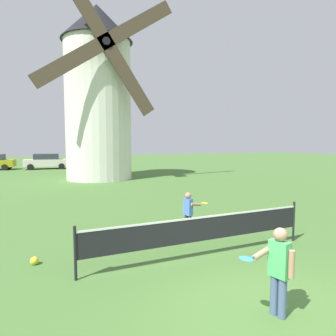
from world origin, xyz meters
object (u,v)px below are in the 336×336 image
at_px(tennis_net, 203,229).
at_px(parked_car_silver, 98,159).
at_px(parked_car_cream, 46,161).
at_px(windmill, 98,91).
at_px(player_near, 278,267).
at_px(player_far, 189,210).
at_px(stray_ball, 34,261).

distance_m(tennis_net, parked_car_silver, 28.52).
bearing_deg(parked_car_cream, tennis_net, -85.27).
bearing_deg(parked_car_silver, windmill, -100.61).
xyz_separation_m(tennis_net, player_near, (-0.20, -2.60, 0.12)).
height_order(player_near, parked_car_silver, parked_car_silver).
relative_size(windmill, player_far, 11.10).
height_order(windmill, tennis_net, windmill).
xyz_separation_m(tennis_net, player_far, (0.59, 1.79, 0.02)).
relative_size(player_far, stray_ball, 6.78).
bearing_deg(parked_car_silver, stray_ball, -104.15).
xyz_separation_m(parked_car_cream, parked_car_silver, (5.44, 0.99, -0.00)).
xyz_separation_m(player_near, parked_car_cream, (-2.06, 29.95, 0.01)).
height_order(windmill, player_far, windmill).
bearing_deg(player_far, parked_car_silver, 84.42).
xyz_separation_m(player_near, player_far, (0.79, 4.39, -0.09)).
height_order(windmill, player_near, windmill).
bearing_deg(tennis_net, player_far, 71.86).
xyz_separation_m(player_far, stray_ball, (-4.25, -0.62, -0.62)).
distance_m(windmill, parked_car_silver, 13.25).
relative_size(tennis_net, parked_car_silver, 1.39).
height_order(tennis_net, player_near, player_near).
relative_size(player_near, parked_car_cream, 0.32).
height_order(tennis_net, parked_car_cream, parked_car_cream).
distance_m(windmill, tennis_net, 17.60).
bearing_deg(player_near, parked_car_cream, 93.93).
bearing_deg(parked_car_silver, player_far, -95.58).
height_order(tennis_net, parked_car_silver, parked_car_silver).
distance_m(windmill, parked_car_cream, 12.60).
distance_m(player_near, parked_car_cream, 30.02).
relative_size(tennis_net, player_near, 4.16).
bearing_deg(parked_car_silver, tennis_net, -96.41).
height_order(parked_car_cream, parked_car_silver, same).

